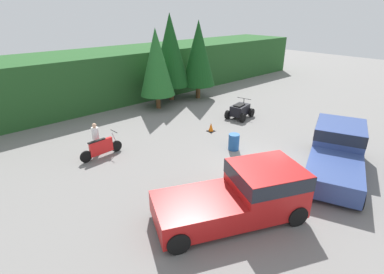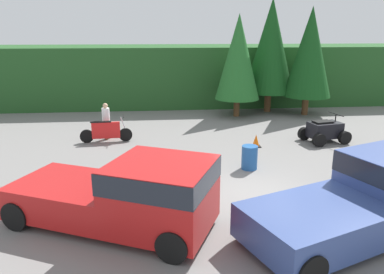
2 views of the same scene
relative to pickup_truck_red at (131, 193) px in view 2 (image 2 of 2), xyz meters
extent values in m
plane|color=slate|center=(3.71, 1.51, -0.98)|extent=(80.00, 80.00, 0.00)
cube|color=#235123|center=(3.71, 17.51, 0.95)|extent=(44.00, 6.00, 3.87)
cylinder|color=brown|center=(5.37, 12.53, -0.46)|extent=(0.35, 0.35, 1.05)
cone|color=#236628|center=(5.37, 12.53, 2.45)|extent=(2.56, 2.56, 4.77)
cylinder|color=brown|center=(7.57, 13.68, -0.37)|extent=(0.41, 0.41, 1.22)
cone|color=#144719|center=(7.57, 13.68, 3.01)|extent=(2.97, 2.97, 5.54)
cylinder|color=brown|center=(9.55, 12.57, -0.42)|extent=(0.37, 0.37, 1.12)
cone|color=#144719|center=(9.55, 12.57, 2.70)|extent=(2.74, 2.74, 5.11)
cube|color=red|center=(0.78, -0.35, 0.06)|extent=(3.07, 2.98, 1.67)
cube|color=#1E232D|center=(0.78, -0.35, 0.61)|extent=(3.10, 3.01, 0.53)
cube|color=red|center=(-1.63, 0.74, -0.36)|extent=(3.56, 3.20, 0.83)
cylinder|color=black|center=(1.83, 0.29, -0.60)|extent=(0.81, 0.57, 0.76)
cylinder|color=black|center=(0.99, -1.56, -0.60)|extent=(0.81, 0.57, 0.76)
cylinder|color=black|center=(-2.09, 2.06, -0.60)|extent=(0.81, 0.57, 0.76)
cylinder|color=black|center=(-2.92, 0.21, -0.60)|extent=(0.81, 0.57, 0.76)
cube|color=#334784|center=(4.29, -1.34, -0.36)|extent=(3.80, 3.22, 0.83)
cylinder|color=black|center=(7.40, 0.98, -0.60)|extent=(0.81, 0.54, 0.76)
cylinder|color=black|center=(2.88, -0.80, -0.60)|extent=(0.81, 0.54, 0.76)
cylinder|color=black|center=(3.63, -2.69, -0.60)|extent=(0.81, 0.54, 0.76)
cylinder|color=black|center=(-0.76, 7.92, -0.68)|extent=(0.61, 0.14, 0.61)
cylinder|color=black|center=(-2.48, 7.82, -0.68)|extent=(0.61, 0.14, 0.61)
cube|color=red|center=(-1.62, 7.87, -0.43)|extent=(1.26, 0.23, 0.74)
cylinder|color=#B7B7BC|center=(-0.81, 7.92, -0.24)|extent=(0.32, 0.07, 0.84)
cylinder|color=black|center=(-0.81, 7.92, 0.19)|extent=(0.07, 0.60, 0.04)
cube|color=black|center=(-1.83, 7.86, -0.03)|extent=(0.93, 0.19, 0.06)
cylinder|color=black|center=(8.79, 7.66, -0.69)|extent=(0.62, 0.34, 0.59)
cylinder|color=black|center=(9.03, 6.55, -0.69)|extent=(0.62, 0.34, 0.59)
cylinder|color=black|center=(7.48, 7.38, -0.69)|extent=(0.62, 0.34, 0.59)
cylinder|color=black|center=(7.72, 6.27, -0.69)|extent=(0.62, 0.34, 0.59)
cube|color=black|center=(8.26, 6.96, -0.42)|extent=(1.57, 1.15, 0.69)
cylinder|color=black|center=(8.77, 7.07, 0.10)|extent=(0.06, 0.06, 0.35)
cylinder|color=black|center=(8.77, 7.07, 0.28)|extent=(0.26, 1.04, 0.04)
cube|color=black|center=(8.11, 6.93, -0.03)|extent=(0.91, 0.66, 0.08)
cylinder|color=brown|center=(-1.62, 8.41, -0.56)|extent=(0.22, 0.22, 0.85)
cylinder|color=brown|center=(-1.68, 8.23, -0.56)|extent=(0.22, 0.22, 0.85)
cylinder|color=white|center=(-1.65, 8.32, 0.18)|extent=(0.44, 0.44, 0.64)
sphere|color=tan|center=(-1.65, 8.32, 0.61)|extent=(0.28, 0.28, 0.23)
cube|color=black|center=(4.98, 6.54, -0.97)|extent=(0.42, 0.42, 0.03)
cone|color=orange|center=(4.98, 6.54, -0.71)|extent=(0.32, 0.32, 0.55)
cylinder|color=#1E5193|center=(4.04, 3.90, -0.54)|extent=(0.58, 0.58, 0.88)
camera|label=1|loc=(-7.43, -5.41, 6.06)|focal=28.00mm
camera|label=2|loc=(0.74, -8.77, 3.96)|focal=35.00mm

